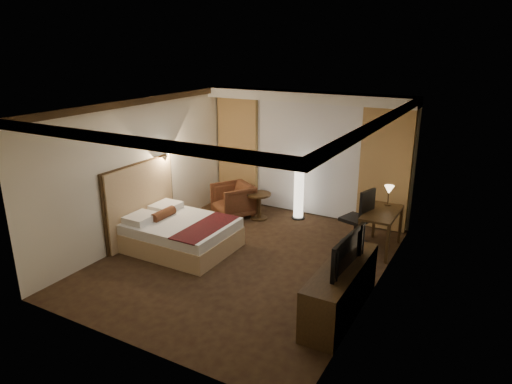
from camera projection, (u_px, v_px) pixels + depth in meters
The scene contains 21 objects.
floor at pixel (245, 260), 8.04m from camera, with size 4.50×5.50×0.01m, color black.
ceiling at pixel (244, 106), 7.20m from camera, with size 4.50×5.50×0.01m, color white.
back_wall at pixel (308, 154), 9.90m from camera, with size 4.50×0.02×2.70m, color silver.
left_wall at pixel (142, 170), 8.65m from camera, with size 0.02×5.50×2.70m, color silver.
right_wall at pixel (379, 210), 6.58m from camera, with size 0.02×5.50×2.70m, color silver.
crown_molding at pixel (244, 110), 7.21m from camera, with size 4.50×5.50×0.12m, color black, non-canonical shape.
soffit at pixel (306, 97), 9.30m from camera, with size 4.50×0.50×0.20m, color white.
curtain_sheer at pixel (307, 159), 9.87m from camera, with size 2.48×0.04×2.45m, color silver.
curtain_left_drape at pixel (238, 151), 10.60m from camera, with size 1.00×0.14×2.45m, color tan.
curtain_right_drape at pixel (385, 170), 9.03m from camera, with size 1.00×0.14×2.45m, color tan.
wall_sconce at pixel (167, 151), 8.97m from camera, with size 0.24×0.24×0.24m, color white, non-canonical shape.
bed at pixel (182, 235), 8.41m from camera, with size 1.85×1.45×0.54m, color white, non-canonical shape.
headboard at pixel (141, 202), 8.69m from camera, with size 0.12×1.75×1.50m, color tan, non-canonical shape.
armchair at pixel (233, 199), 9.98m from camera, with size 0.77×0.72×0.80m, color #482E15.
side_table at pixel (259, 206), 9.85m from camera, with size 0.52×0.52×0.57m, color black, non-canonical shape.
floor_lamp at pixel (299, 189), 9.75m from camera, with size 0.28×0.28×1.35m, color white, non-canonical shape.
desk at pixel (380, 231), 8.33m from camera, with size 0.55×1.10×0.75m, color black, non-canonical shape.
desk_lamp at pixel (388, 196), 8.50m from camera, with size 0.18×0.18×0.34m, color #FFD899, non-canonical shape.
office_chair at pixel (356, 217), 8.44m from camera, with size 0.56×0.56×1.15m, color black, non-canonical shape.
dresser at pixel (341, 290), 6.36m from camera, with size 0.50×1.89×0.73m, color black, non-canonical shape.
television at pixel (341, 245), 6.17m from camera, with size 1.07×0.62×0.14m, color black.
Camera 1 is at (3.70, -6.25, 3.64)m, focal length 32.00 mm.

